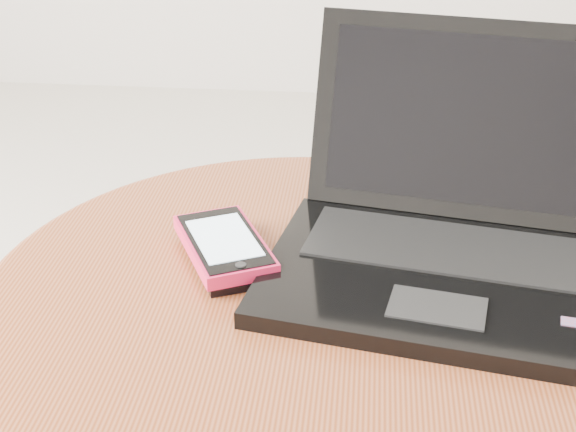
# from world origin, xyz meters

# --- Properties ---
(table) EXTENTS (0.61, 0.61, 0.48)m
(table) POSITION_xyz_m (0.06, 0.09, 0.38)
(table) COLOR brown
(table) RESTS_ON ground
(laptop) EXTENTS (0.36, 0.34, 0.20)m
(laptop) POSITION_xyz_m (0.19, 0.14, 0.52)
(laptop) COLOR black
(laptop) RESTS_ON table
(phone_black) EXTENTS (0.10, 0.12, 0.01)m
(phone_black) POSITION_xyz_m (-0.02, 0.12, 0.49)
(phone_black) COLOR black
(phone_black) RESTS_ON table
(phone_pink) EXTENTS (0.12, 0.14, 0.02)m
(phone_pink) POSITION_xyz_m (-0.02, 0.13, 0.50)
(phone_pink) COLOR #E11D4B
(phone_pink) RESTS_ON phone_black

